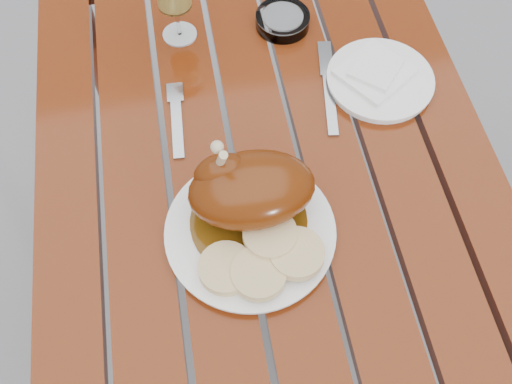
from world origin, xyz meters
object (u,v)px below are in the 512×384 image
Objects in this scene: table at (260,227)px; ashtray at (283,20)px; dinner_plate at (250,232)px; wine_glass at (175,4)px; side_plate at (380,80)px.

table is 0.48m from ashtray.
ashtray is at bearing 70.69° from table.
wine_glass is (-0.06, 0.46, 0.07)m from dinner_plate.
table is 0.43m from dinner_plate.
wine_glass is at bearing 152.02° from side_plate.
side_plate is at bearing -27.98° from wine_glass.
side_plate is at bearing 17.93° from table.
side_plate is 1.86× the size of ashtray.
wine_glass is 0.41m from side_plate.
ashtray is at bearing 129.84° from side_plate.
ashtray is at bearing 72.41° from dinner_plate.
table is 4.36× the size of dinner_plate.
dinner_plate reaches higher than side_plate.
side_plate is at bearing 42.65° from dinner_plate.
ashtray is (0.21, -0.01, -0.07)m from wine_glass.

